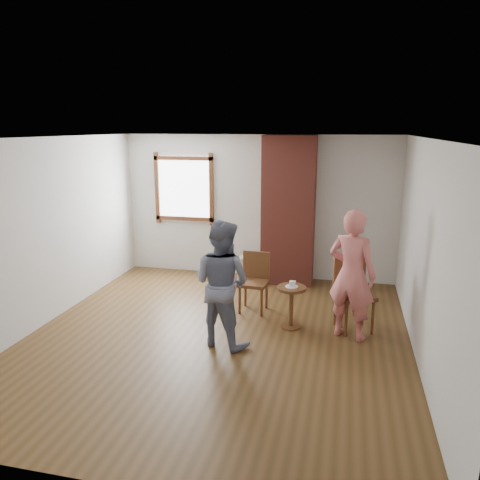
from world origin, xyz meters
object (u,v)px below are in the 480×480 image
man (222,283)px  person_pink (352,275)px  stoneware_crock (247,268)px  dining_chair_right (352,289)px  dining_chair_left (255,278)px  side_table (291,300)px

man → person_pink: (1.60, 0.56, 0.05)m
stoneware_crock → man: bearing=-84.9°
dining_chair_right → man: bearing=-175.0°
stoneware_crock → person_pink: (1.82, -1.99, 0.64)m
dining_chair_right → person_pink: (-0.03, -0.32, 0.30)m
stoneware_crock → person_pink: size_ratio=0.26×
dining_chair_left → man: size_ratio=0.55×
dining_chair_right → side_table: bearing=170.6°
dining_chair_right → dining_chair_left: bearing=143.1°
side_table → dining_chair_left: bearing=138.8°
dining_chair_left → dining_chair_right: dining_chair_right is taller
person_pink → dining_chair_left: bearing=-3.1°
dining_chair_left → side_table: dining_chair_left is taller
man → person_pink: person_pink is taller
dining_chair_right → side_table: size_ratio=1.67×
stoneware_crock → man: 2.63m
side_table → person_pink: size_ratio=0.35×
side_table → person_pink: bearing=-8.3°
stoneware_crock → dining_chair_left: size_ratio=0.50×
stoneware_crock → dining_chair_left: dining_chair_left is taller
dining_chair_left → side_table: 0.84m
dining_chair_right → person_pink: 0.44m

